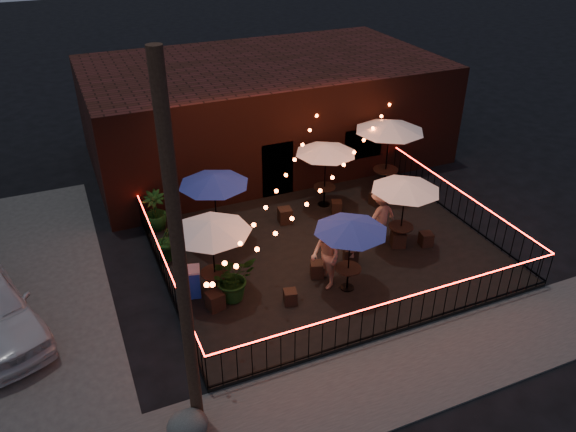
{
  "coord_description": "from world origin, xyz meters",
  "views": [
    {
      "loc": [
        -6.87,
        -10.92,
        9.95
      ],
      "look_at": [
        -1.11,
        2.49,
        1.39
      ],
      "focal_mm": 35.0,
      "sensor_mm": 36.0,
      "label": 1
    }
  ],
  "objects_px": {
    "cafe_table_1": "(214,180)",
    "boulder": "(188,426)",
    "cafe_table_4": "(406,186)",
    "cooler": "(189,282)",
    "utility_pole": "(181,270)",
    "cafe_table_2": "(351,227)",
    "cafe_table_3": "(326,150)",
    "cafe_table_5": "(390,127)",
    "cafe_table_0": "(211,227)"
  },
  "relations": [
    {
      "from": "boulder",
      "to": "utility_pole",
      "type": "bearing_deg",
      "value": 48.24
    },
    {
      "from": "cafe_table_1",
      "to": "cafe_table_5",
      "type": "distance_m",
      "value": 6.84
    },
    {
      "from": "cooler",
      "to": "cafe_table_1",
      "type": "bearing_deg",
      "value": 70.33
    },
    {
      "from": "cafe_table_1",
      "to": "cafe_table_4",
      "type": "distance_m",
      "value": 5.76
    },
    {
      "from": "cafe_table_2",
      "to": "cafe_table_4",
      "type": "distance_m",
      "value": 2.86
    },
    {
      "from": "cafe_table_2",
      "to": "cafe_table_3",
      "type": "relative_size",
      "value": 1.01
    },
    {
      "from": "cafe_table_0",
      "to": "cooler",
      "type": "bearing_deg",
      "value": 161.71
    },
    {
      "from": "cafe_table_1",
      "to": "cafe_table_4",
      "type": "height_order",
      "value": "cafe_table_1"
    },
    {
      "from": "utility_pole",
      "to": "cafe_table_4",
      "type": "relative_size",
      "value": 3.13
    },
    {
      "from": "cafe_table_2",
      "to": "cooler",
      "type": "bearing_deg",
      "value": 160.82
    },
    {
      "from": "utility_pole",
      "to": "cafe_table_4",
      "type": "height_order",
      "value": "utility_pole"
    },
    {
      "from": "cafe_table_1",
      "to": "cafe_table_2",
      "type": "height_order",
      "value": "cafe_table_1"
    },
    {
      "from": "utility_pole",
      "to": "cafe_table_5",
      "type": "relative_size",
      "value": 2.81
    },
    {
      "from": "utility_pole",
      "to": "cafe_table_3",
      "type": "distance_m",
      "value": 9.99
    },
    {
      "from": "cafe_table_3",
      "to": "cafe_table_4",
      "type": "bearing_deg",
      "value": -73.34
    },
    {
      "from": "cafe_table_3",
      "to": "boulder",
      "type": "relative_size",
      "value": 2.7
    },
    {
      "from": "cafe_table_0",
      "to": "cafe_table_3",
      "type": "relative_size",
      "value": 1.1
    },
    {
      "from": "cafe_table_0",
      "to": "cafe_table_4",
      "type": "relative_size",
      "value": 1.03
    },
    {
      "from": "utility_pole",
      "to": "cafe_table_2",
      "type": "bearing_deg",
      "value": 27.75
    },
    {
      "from": "cafe_table_4",
      "to": "cafe_table_5",
      "type": "height_order",
      "value": "cafe_table_5"
    },
    {
      "from": "cafe_table_0",
      "to": "cafe_table_4",
      "type": "bearing_deg",
      "value": 0.5
    },
    {
      "from": "cafe_table_5",
      "to": "boulder",
      "type": "xyz_separation_m",
      "value": [
        -9.5,
        -7.73,
        -2.32
      ]
    },
    {
      "from": "cafe_table_3",
      "to": "cafe_table_4",
      "type": "height_order",
      "value": "cafe_table_3"
    },
    {
      "from": "cafe_table_4",
      "to": "cooler",
      "type": "relative_size",
      "value": 2.9
    },
    {
      "from": "cafe_table_4",
      "to": "cafe_table_5",
      "type": "bearing_deg",
      "value": 65.54
    },
    {
      "from": "utility_pole",
      "to": "cafe_table_2",
      "type": "xyz_separation_m",
      "value": [
        5.07,
        2.67,
        -1.82
      ]
    },
    {
      "from": "cafe_table_0",
      "to": "cafe_table_5",
      "type": "distance_m",
      "value": 8.38
    },
    {
      "from": "cafe_table_2",
      "to": "cafe_table_4",
      "type": "xyz_separation_m",
      "value": [
        2.55,
        1.27,
        0.09
      ]
    },
    {
      "from": "cafe_table_1",
      "to": "cafe_table_3",
      "type": "height_order",
      "value": "cafe_table_1"
    },
    {
      "from": "utility_pole",
      "to": "cafe_table_4",
      "type": "xyz_separation_m",
      "value": [
        7.63,
        3.94,
        -1.73
      ]
    },
    {
      "from": "cafe_table_4",
      "to": "cooler",
      "type": "height_order",
      "value": "cafe_table_4"
    },
    {
      "from": "utility_pole",
      "to": "cafe_table_3",
      "type": "height_order",
      "value": "utility_pole"
    },
    {
      "from": "cafe_table_3",
      "to": "cafe_table_2",
      "type": "bearing_deg",
      "value": -108.68
    },
    {
      "from": "cafe_table_1",
      "to": "cafe_table_5",
      "type": "xyz_separation_m",
      "value": [
        6.76,
        0.95,
        0.33
      ]
    },
    {
      "from": "cafe_table_1",
      "to": "boulder",
      "type": "bearing_deg",
      "value": -111.95
    },
    {
      "from": "cafe_table_0",
      "to": "cooler",
      "type": "relative_size",
      "value": 2.98
    },
    {
      "from": "cafe_table_2",
      "to": "cafe_table_4",
      "type": "relative_size",
      "value": 0.94
    },
    {
      "from": "cafe_table_4",
      "to": "cooler",
      "type": "distance_m",
      "value": 6.94
    },
    {
      "from": "utility_pole",
      "to": "cooler",
      "type": "height_order",
      "value": "utility_pole"
    },
    {
      "from": "cafe_table_0",
      "to": "cafe_table_5",
      "type": "bearing_deg",
      "value": 24.79
    },
    {
      "from": "cafe_table_4",
      "to": "utility_pole",
      "type": "bearing_deg",
      "value": -152.66
    },
    {
      "from": "cafe_table_2",
      "to": "cooler",
      "type": "distance_m",
      "value": 4.7
    },
    {
      "from": "cooler",
      "to": "cafe_table_5",
      "type": "bearing_deg",
      "value": 35.31
    },
    {
      "from": "cafe_table_4",
      "to": "cafe_table_5",
      "type": "xyz_separation_m",
      "value": [
        1.57,
        3.46,
        0.39
      ]
    },
    {
      "from": "utility_pole",
      "to": "cafe_table_2",
      "type": "distance_m",
      "value": 6.01
    },
    {
      "from": "utility_pole",
      "to": "cafe_table_2",
      "type": "relative_size",
      "value": 3.33
    },
    {
      "from": "utility_pole",
      "to": "boulder",
      "type": "xyz_separation_m",
      "value": [
        -0.3,
        -0.33,
        -3.66
      ]
    },
    {
      "from": "cafe_table_5",
      "to": "cafe_table_2",
      "type": "bearing_deg",
      "value": -131.1
    },
    {
      "from": "cafe_table_5",
      "to": "cooler",
      "type": "distance_m",
      "value": 9.16
    },
    {
      "from": "cafe_table_2",
      "to": "cooler",
      "type": "height_order",
      "value": "cafe_table_2"
    }
  ]
}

